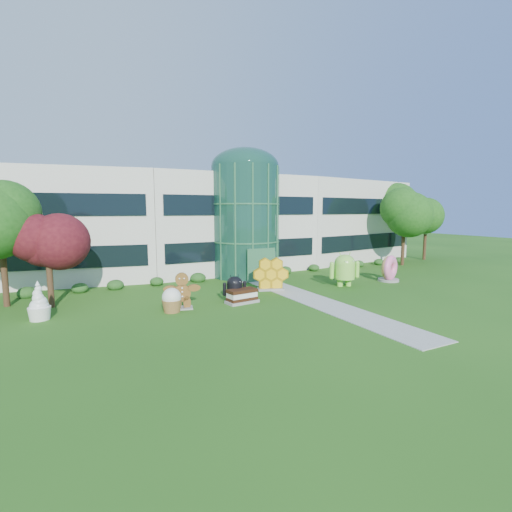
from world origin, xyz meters
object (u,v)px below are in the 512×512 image
android_green (345,268)px  android_black (235,286)px  gingerbread (182,291)px  donut (389,268)px

android_green → android_black: 9.66m
android_green → android_black: size_ratio=1.54×
android_green → gingerbread: (-13.30, -0.75, -0.36)m
android_green → donut: (4.69, -0.13, -0.37)m
donut → android_black: bearing=160.8°
android_black → donut: size_ratio=0.87×
android_black → donut: bearing=5.0°
donut → gingerbread: 18.00m
donut → gingerbread: gingerbread is taller
android_black → gingerbread: size_ratio=0.79×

